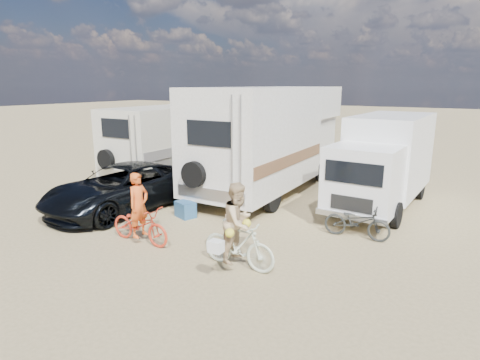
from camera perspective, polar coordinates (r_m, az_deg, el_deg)
The scene contains 12 objects.
ground at distance 9.93m, azimuth -12.19°, elevation -10.21°, with size 140.00×140.00×0.00m, color tan.
rv_main at distance 14.99m, azimuth 4.26°, elevation 5.71°, with size 2.80×7.92×3.84m, color silver, non-canonical shape.
rv_left at distance 18.13m, azimuth -7.81°, elevation 5.69°, with size 2.44×8.04×3.04m, color #E9E7C8, non-canonical shape.
box_truck at distance 13.67m, azimuth 19.65°, elevation 2.31°, with size 2.05×5.86×2.95m, color white, non-canonical shape.
dark_suv at distance 13.33m, azimuth -16.36°, elevation -1.04°, with size 2.40×5.21×1.45m, color black.
bike_man at distance 10.50m, azimuth -14.05°, elevation -6.18°, with size 0.64×1.83×0.96m, color red.
bike_woman at distance 8.83m, azimuth -0.22°, elevation -9.19°, with size 0.50×1.78×1.07m, color beige.
rider_man at distance 10.39m, azimuth -14.16°, elevation -4.41°, with size 0.60×0.39×1.64m, color #DD561D.
rider_woman at distance 8.71m, azimuth -0.23°, elevation -7.13°, with size 0.85×0.66×1.75m, color tan.
bike_parked at distance 10.92m, azimuth 16.30°, elevation -5.73°, with size 0.59×1.70×0.89m, color #242624.
cooler at distance 12.29m, azimuth -7.78°, elevation -4.17°, with size 0.60×0.44×0.48m, color #28517C.
crate at distance 11.49m, azimuth -0.60°, elevation -5.62°, with size 0.44×0.44×0.36m, color #977858.
Camera 1 is at (6.33, -6.56, 3.94)m, focal length 29.97 mm.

